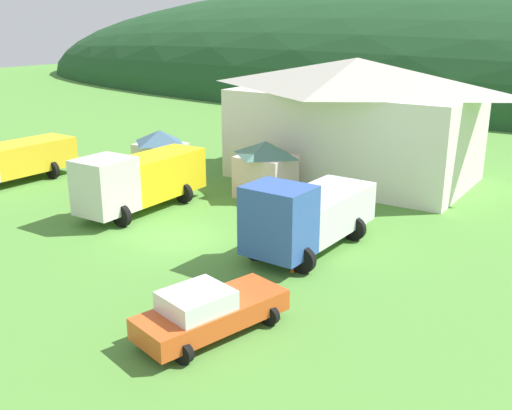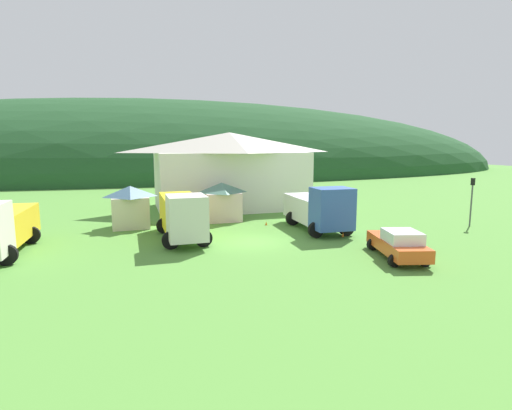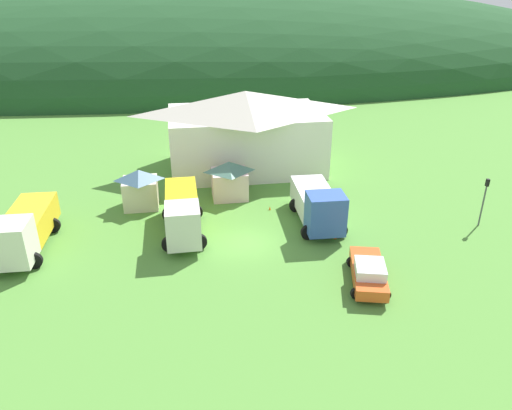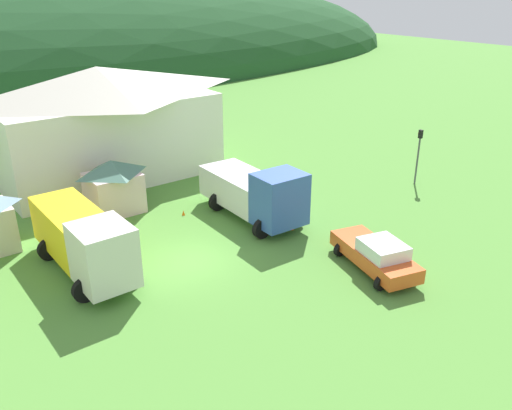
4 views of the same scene
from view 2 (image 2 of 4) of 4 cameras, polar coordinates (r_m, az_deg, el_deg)
ground_plane at (r=26.56m, az=0.02°, el=-5.18°), size 200.00×200.00×0.00m
forested_hill_backdrop at (r=91.96m, az=-12.53°, el=4.41°), size 170.55×60.00×31.42m
depot_building at (r=40.41m, az=-3.71°, el=5.03°), size 15.26×9.37×7.46m
play_shed_cream at (r=32.17m, az=-17.22°, el=-0.16°), size 2.91×2.56×3.20m
play_shed_pink at (r=33.69m, az=-4.83°, el=0.55°), size 3.12×2.76×3.18m
flatbed_truck_yellow at (r=27.22m, az=-10.38°, el=-1.23°), size 3.11×7.75×3.26m
box_truck_blue at (r=30.02m, az=8.83°, el=-0.46°), size 3.55×7.48×3.39m
service_pickup_orange at (r=23.93m, az=19.40°, el=-5.18°), size 3.14×5.36×1.66m
traffic_light_east at (r=35.33m, az=28.09°, el=1.07°), size 0.20×0.32×3.74m
traffic_cone_near_pickup at (r=28.62m, az=12.12°, el=-4.37°), size 0.36×0.36×0.62m
traffic_cone_mid_row at (r=31.91m, az=1.45°, el=-2.85°), size 0.36×0.36×0.62m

